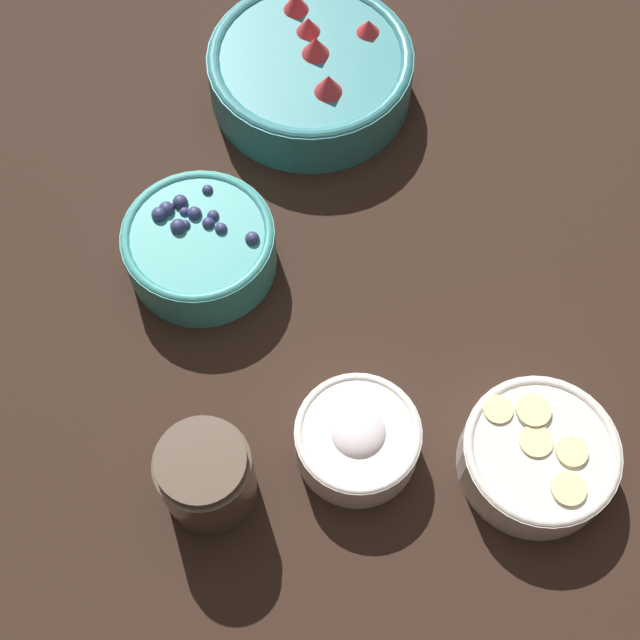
% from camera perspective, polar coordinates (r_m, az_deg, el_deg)
% --- Properties ---
extents(ground_plane, '(4.00, 4.00, 0.00)m').
position_cam_1_polar(ground_plane, '(0.93, 5.08, 3.10)').
color(ground_plane, black).
extents(bowl_strawberries, '(0.23, 0.23, 0.08)m').
position_cam_1_polar(bowl_strawberries, '(1.03, -0.60, 15.72)').
color(bowl_strawberries, teal).
rests_on(bowl_strawberries, ground_plane).
extents(bowl_blueberries, '(0.15, 0.15, 0.07)m').
position_cam_1_polar(bowl_blueberries, '(0.91, -7.71, 4.77)').
color(bowl_blueberries, teal).
rests_on(bowl_blueberries, ground_plane).
extents(bowl_bananas, '(0.14, 0.14, 0.05)m').
position_cam_1_polar(bowl_bananas, '(0.84, 13.80, -8.41)').
color(bowl_bananas, silver).
rests_on(bowl_bananas, ground_plane).
extents(bowl_cream, '(0.12, 0.12, 0.06)m').
position_cam_1_polar(bowl_cream, '(0.82, 2.41, -7.59)').
color(bowl_cream, white).
rests_on(bowl_cream, ground_plane).
extents(jar_chocolate, '(0.08, 0.08, 0.09)m').
position_cam_1_polar(jar_chocolate, '(0.80, -7.26, -9.92)').
color(jar_chocolate, brown).
rests_on(jar_chocolate, ground_plane).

